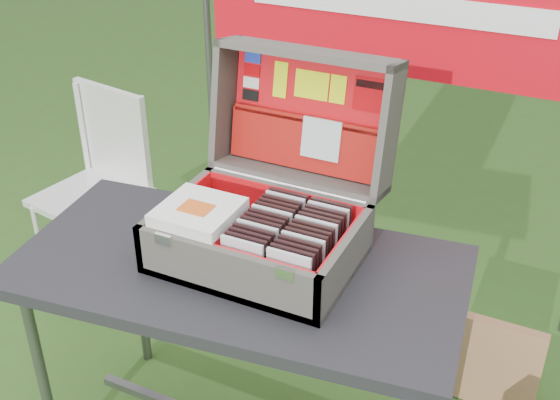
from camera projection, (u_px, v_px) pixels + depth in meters
The scene contains 86 objects.
table at pixel (242, 369), 2.24m from camera, with size 1.31×0.65×0.82m, color black, non-canonical shape.
table_top at pixel (238, 270), 2.04m from camera, with size 1.31×0.65×0.04m, color black.
table_leg_fl at pixel (41, 370), 2.26m from camera, with size 0.04×0.04×0.78m, color #59595B.
table_leg_bl at pixel (138, 281), 2.68m from camera, with size 0.04×0.04×0.78m, color #59595B.
table_leg_br at pixel (446, 378), 2.23m from camera, with size 0.04×0.04×0.78m, color #59595B.
suitcase at pixel (266, 171), 1.96m from camera, with size 0.56×0.56×0.53m, color #625D54, non-canonical shape.
suitcase_base_bottom at pixel (258, 257), 2.04m from camera, with size 0.56×0.40×0.02m, color #625D54.
suitcase_base_wall_front at pixel (225, 274), 1.86m from camera, with size 0.56×0.02×0.15m, color #625D54.
suitcase_base_wall_back at pixel (286, 208), 2.16m from camera, with size 0.56×0.02×0.15m, color #625D54.
suitcase_base_wall_left at pixel (178, 217), 2.11m from camera, with size 0.02×0.40×0.15m, color #625D54.
suitcase_base_wall_right at pixel (346, 262), 1.91m from camera, with size 0.02×0.40×0.15m, color #625D54.
suitcase_liner_floor at pixel (258, 253), 2.04m from camera, with size 0.52×0.36×0.01m, color red.
suitcase_latch_left at pixel (163, 239), 1.89m from camera, with size 0.05×0.01×0.03m, color silver.
suitcase_latch_right at pixel (285, 274), 1.75m from camera, with size 0.05×0.01×0.03m, color silver.
suitcase_hinge at pixel (287, 185), 2.13m from camera, with size 0.02×0.02×0.51m, color silver.
suitcase_lid_back at pixel (312, 112), 2.18m from camera, with size 0.56×0.40×0.02m, color #625D54.
suitcase_lid_rim_far at pixel (309, 53), 2.06m from camera, with size 0.56×0.02×0.15m, color #625D54.
suitcase_lid_rim_near at pixel (298, 175), 2.19m from camera, with size 0.56×0.02×0.15m, color #625D54.
suitcase_lid_rim_left at pixel (226, 102), 2.23m from camera, with size 0.02×0.40×0.15m, color #625D54.
suitcase_lid_rim_right at pixel (389, 132), 2.02m from camera, with size 0.02×0.40×0.15m, color #625D54.
suitcase_lid_liner at pixel (310, 113), 2.17m from camera, with size 0.52×0.35×0.01m, color red.
suitcase_liner_wall_front at pixel (227, 268), 1.87m from camera, with size 0.52×0.01×0.13m, color red.
suitcase_liner_wall_back at pixel (284, 207), 2.14m from camera, with size 0.52×0.01×0.13m, color red.
suitcase_liner_wall_left at pixel (181, 215), 2.10m from camera, with size 0.01×0.36×0.13m, color red.
suitcase_liner_wall_right at pixel (341, 258), 1.91m from camera, with size 0.01×0.36×0.13m, color red.
suitcase_lid_pocket at pixel (305, 144), 2.18m from camera, with size 0.50×0.16×0.03m, color #9F130E.
suitcase_pocket_edge at pixel (306, 119), 2.15m from camera, with size 0.49×0.02×0.02m, color #9F130E.
suitcase_pocket_cd at pixel (321, 139), 2.14m from camera, with size 0.13×0.13×0.01m, color silver.
lid_sticker_cc_a at pixel (253, 57), 2.19m from camera, with size 0.06×0.03×0.00m, color #1933B2.
lid_sticker_cc_b at pixel (252, 70), 2.20m from camera, with size 0.06×0.03×0.00m, color #B00207.
lid_sticker_cc_c at pixel (251, 83), 2.22m from camera, with size 0.06×0.03×0.00m, color white.
lid_sticker_cc_d at pixel (250, 95), 2.23m from camera, with size 0.06×0.03×0.00m, color black.
lid_card_neon_tall at pixel (280, 80), 2.17m from camera, with size 0.05×0.11×0.00m, color #D6EA0D.
lid_card_neon_main at pixel (312, 85), 2.13m from camera, with size 0.11×0.09×0.00m, color #D6EA0D.
lid_card_neon_small at pixel (338, 89), 2.10m from camera, with size 0.05×0.09×0.00m, color #D6EA0D.
lid_sticker_band at pixel (370, 95), 2.06m from camera, with size 0.10×0.10×0.00m, color #B00207.
lid_sticker_band_bar at pixel (371, 85), 2.05m from camera, with size 0.09×0.02×0.00m, color black.
cd_left_0 at pixel (243, 263), 1.87m from camera, with size 0.12×0.01×0.14m, color silver.
cd_left_1 at pixel (247, 259), 1.88m from camera, with size 0.12×0.01×0.14m, color black.
cd_left_2 at pixel (250, 254), 1.90m from camera, with size 0.12×0.01×0.14m, color black.
cd_left_3 at pixel (254, 250), 1.92m from camera, with size 0.12×0.01×0.14m, color black.
cd_left_4 at pixel (258, 246), 1.94m from camera, with size 0.12×0.01×0.14m, color silver.
cd_left_5 at pixel (261, 242), 1.95m from camera, with size 0.12×0.01×0.14m, color black.
cd_left_6 at pixel (265, 238), 1.97m from camera, with size 0.12×0.01×0.14m, color black.
cd_left_7 at pixel (269, 234), 1.99m from camera, with size 0.12×0.01×0.14m, color black.
cd_left_8 at pixel (272, 231), 2.00m from camera, with size 0.12×0.01×0.14m, color silver.
cd_left_9 at pixel (275, 227), 2.02m from camera, with size 0.12×0.01×0.14m, color black.
cd_left_10 at pixel (279, 223), 2.04m from camera, with size 0.12×0.01×0.14m, color black.
cd_left_11 at pixel (282, 220), 2.06m from camera, with size 0.12×0.01×0.14m, color black.
cd_left_12 at pixel (285, 216), 2.07m from camera, with size 0.12×0.01×0.14m, color silver.
cd_left_13 at pixel (288, 213), 2.09m from camera, with size 0.12×0.01×0.14m, color black.
cd_right_0 at pixel (289, 276), 1.82m from camera, with size 0.12×0.01×0.14m, color silver.
cd_right_1 at pixel (292, 272), 1.83m from camera, with size 0.12×0.01×0.14m, color black.
cd_right_2 at pixel (296, 267), 1.85m from camera, with size 0.12×0.01×0.14m, color black.
cd_right_3 at pixel (299, 263), 1.87m from camera, with size 0.12×0.01×0.14m, color black.
cd_right_4 at pixel (303, 258), 1.88m from camera, with size 0.12×0.01×0.14m, color silver.
cd_right_5 at pixel (306, 254), 1.90m from camera, with size 0.12×0.01×0.14m, color black.
cd_right_6 at pixel (309, 250), 1.92m from camera, with size 0.12×0.01×0.14m, color black.
cd_right_7 at pixel (313, 246), 1.94m from camera, with size 0.12×0.01×0.14m, color black.
cd_right_8 at pixel (316, 242), 1.95m from camera, with size 0.12×0.01×0.14m, color silver.
cd_right_9 at pixel (319, 238), 1.97m from camera, with size 0.12×0.01×0.14m, color black.
cd_right_10 at pixel (322, 234), 1.99m from camera, with size 0.12×0.01×0.14m, color black.
cd_right_11 at pixel (325, 230), 2.01m from camera, with size 0.12×0.01×0.14m, color black.
cd_right_12 at pixel (328, 227), 2.02m from camera, with size 0.12×0.01×0.14m, color silver.
cd_right_13 at pixel (331, 223), 2.04m from camera, with size 0.12×0.01×0.14m, color black.
songbook_0 at pixel (199, 216), 1.97m from camera, with size 0.21×0.21×0.01m, color white.
songbook_1 at pixel (199, 215), 1.97m from camera, with size 0.21×0.21×0.01m, color white.
songbook_2 at pixel (198, 213), 1.96m from camera, with size 0.21×0.21×0.01m, color white.
songbook_3 at pixel (198, 212), 1.96m from camera, with size 0.21×0.21×0.01m, color white.
songbook_4 at pixel (198, 210), 1.96m from camera, with size 0.21×0.21×0.01m, color white.
songbook_5 at pixel (198, 209), 1.96m from camera, with size 0.21×0.21×0.01m, color white.
songbook_6 at pixel (198, 207), 1.95m from camera, with size 0.21×0.21×0.01m, color white.
songbook_graphic at pixel (196, 208), 1.94m from camera, with size 0.09×0.07×0.00m, color #D85919.
chair at pixel (92, 200), 3.08m from camera, with size 0.41×0.46×0.91m, color silver, non-canonical shape.
chair_seat at pixel (92, 198), 3.07m from camera, with size 0.41×0.41×0.03m, color silver.
chair_backrest at pixel (113, 133), 3.11m from camera, with size 0.41×0.03×0.43m, color silver.
chair_leg_fl at pixel (42, 252), 3.12m from camera, with size 0.02×0.02×0.47m, color silver.
chair_leg_fr at pixel (105, 272), 2.99m from camera, with size 0.02×0.02×0.47m, color silver.
chair_leg_bl at pixel (92, 215), 3.39m from camera, with size 0.02×0.02×0.47m, color silver.
chair_leg_br at pixel (153, 232), 3.26m from camera, with size 0.02×0.02×0.47m, color silver.
chair_upright_left at pixel (82, 129), 3.18m from camera, with size 0.02×0.02×0.43m, color silver.
chair_upright_right at pixel (146, 143), 3.05m from camera, with size 0.02×0.02×0.43m, color silver.
cardboard_box at pixel (494, 365), 2.59m from camera, with size 0.33×0.05×0.35m, color #90694A.
banner_post_left at pixel (210, 82), 3.23m from camera, with size 0.03×0.03×1.70m, color #59595B.
banner at pixel (395, 5), 2.68m from camera, with size 1.60×0.01×0.55m, color red.
banner_text at pixel (394, 6), 2.67m from camera, with size 1.20×0.00×0.10m, color white.
Camera 1 is at (0.77, -1.52, 2.00)m, focal length 45.00 mm.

